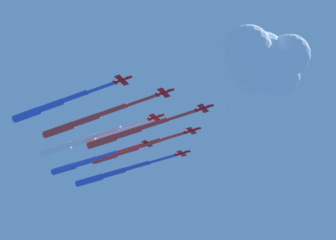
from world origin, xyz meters
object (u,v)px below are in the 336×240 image
jet_starboard_outer (84,162)px  jet_port_outer (50,106)px  jet_lead (126,133)px  jet_port_inner (126,151)px  jet_port_mid (79,142)px  jet_starboard_mid (111,174)px  jet_starboard_inner (83,121)px

jet_starboard_outer → jet_port_outer: bearing=-154.0°
jet_lead → jet_port_inner: bearing=41.4°
jet_port_mid → jet_starboard_outer: (13.78, 10.02, -0.92)m
jet_port_inner → jet_port_mid: bearing=141.6°
jet_starboard_mid → jet_starboard_inner: bearing=-154.2°
jet_lead → jet_starboard_outer: (8.29, 36.51, 2.76)m
jet_port_mid → jet_starboard_mid: jet_port_mid is taller
jet_lead → jet_port_outer: size_ratio=1.07×
jet_starboard_mid → jet_port_outer: 61.41m
jet_port_mid → jet_starboard_outer: bearing=36.0°
jet_lead → jet_port_outer: jet_port_outer is taller
jet_starboard_mid → jet_port_outer: bearing=-164.6°
jet_lead → jet_port_mid: (-5.49, 26.49, 3.68)m
jet_starboard_inner → jet_port_outer: size_ratio=1.12×
jet_port_inner → jet_starboard_outer: 25.35m
jet_port_inner → jet_port_outer: (-47.48, 4.09, -1.78)m
jet_starboard_mid → jet_starboard_outer: 17.24m
jet_lead → jet_starboard_outer: 37.54m
jet_port_mid → jet_port_outer: (-28.76, -10.76, -2.92)m
jet_port_inner → jet_starboard_mid: (11.71, 20.35, 0.25)m
jet_port_inner → jet_port_mid: 23.91m
jet_lead → jet_starboard_inner: (-17.42, 11.55, 1.57)m
jet_port_mid → jet_port_outer: 30.85m
jet_port_mid → jet_starboard_mid: size_ratio=1.00×
jet_lead → jet_starboard_inner: size_ratio=0.95×
jet_port_inner → jet_starboard_inner: (-30.65, -0.10, -0.97)m
jet_lead → jet_port_inner: 17.81m
jet_port_outer → jet_starboard_outer: (42.54, 20.78, 2.00)m
jet_starboard_inner → jet_lead: bearing=-33.5°
jet_starboard_inner → jet_starboard_mid: 47.05m
jet_port_inner → jet_port_mid: (-18.71, 14.85, 1.14)m
jet_port_inner → jet_starboard_inner: size_ratio=0.89×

